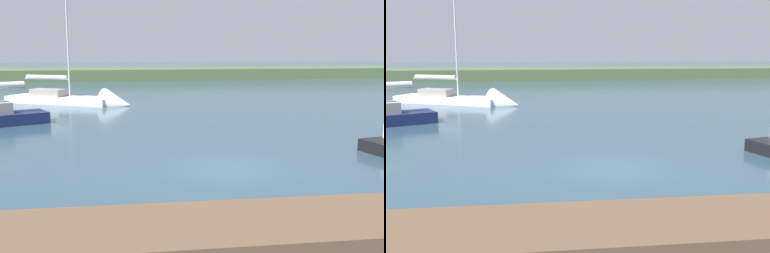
# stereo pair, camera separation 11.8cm
# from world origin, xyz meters

# --- Properties ---
(ground_plane) EXTENTS (200.00, 200.00, 0.00)m
(ground_plane) POSITION_xyz_m (0.00, 0.00, 0.00)
(ground_plane) COLOR #2D4756
(far_shoreline) EXTENTS (180.00, 8.00, 2.40)m
(far_shoreline) POSITION_xyz_m (0.00, -41.83, 0.00)
(far_shoreline) COLOR #4C603D
(far_shoreline) RESTS_ON ground_plane
(dock_pier) EXTENTS (24.89, 2.30, 0.55)m
(dock_pier) POSITION_xyz_m (0.00, 5.68, 0.27)
(dock_pier) COLOR brown
(dock_pier) RESTS_ON ground_plane
(sailboat_far_right) EXTENTS (8.69, 5.73, 9.28)m
(sailboat_far_right) POSITION_xyz_m (5.96, -17.23, 0.16)
(sailboat_far_right) COLOR white
(sailboat_far_right) RESTS_ON ground_plane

